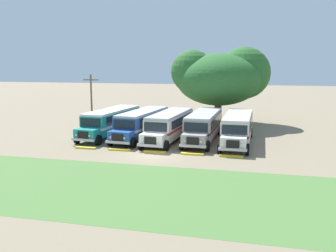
{
  "coord_description": "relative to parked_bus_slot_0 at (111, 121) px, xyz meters",
  "views": [
    {
      "loc": [
        8.78,
        -30.01,
        7.74
      ],
      "look_at": [
        0.0,
        5.68,
        1.6
      ],
      "focal_mm": 40.05,
      "sensor_mm": 36.0,
      "label": 1
    }
  ],
  "objects": [
    {
      "name": "parked_bus_slot_4",
      "position": [
        13.59,
        -0.69,
        0.0
      ],
      "size": [
        2.75,
        10.85,
        2.82
      ],
      "rotation": [
        0.0,
        0.0,
        -1.58
      ],
      "color": "silver",
      "rests_on": "ground_plane"
    },
    {
      "name": "curb_wheelstop_0",
      "position": [
        0.15,
        -6.62,
        -1.51
      ],
      "size": [
        2.0,
        0.36,
        0.15
      ],
      "primitive_type": "cube",
      "color": "yellow",
      "rests_on": "ground_plane"
    },
    {
      "name": "parked_bus_slot_1",
      "position": [
        3.6,
        -0.31,
        0.0
      ],
      "size": [
        3.51,
        10.97,
        2.82
      ],
      "rotation": [
        0.0,
        0.0,
        -1.66
      ],
      "color": "#23519E",
      "rests_on": "ground_plane"
    },
    {
      "name": "parked_bus_slot_3",
      "position": [
        10.14,
        -0.2,
        0.0
      ],
      "size": [
        2.83,
        10.86,
        2.82
      ],
      "rotation": [
        0.0,
        0.0,
        -1.59
      ],
      "color": "#9E9993",
      "rests_on": "ground_plane"
    },
    {
      "name": "foreground_grass_strip",
      "position": [
        6.81,
        -16.31,
        -1.58
      ],
      "size": [
        80.0,
        11.09,
        0.01
      ],
      "primitive_type": "cube",
      "color": "#4C7538",
      "rests_on": "ground_plane"
    },
    {
      "name": "utility_pole",
      "position": [
        -3.02,
        1.66,
        1.93
      ],
      "size": [
        1.8,
        0.2,
        6.53
      ],
      "color": "brown",
      "rests_on": "ground_plane"
    },
    {
      "name": "broad_shade_tree",
      "position": [
        10.64,
        11.39,
        4.46
      ],
      "size": [
        12.45,
        11.54,
        9.89
      ],
      "color": "brown",
      "rests_on": "ground_plane"
    },
    {
      "name": "parked_bus_slot_2",
      "position": [
        6.75,
        -0.9,
        0.0
      ],
      "size": [
        3.26,
        10.92,
        2.82
      ],
      "rotation": [
        0.0,
        0.0,
        -1.63
      ],
      "color": "silver",
      "rests_on": "ground_plane"
    },
    {
      "name": "curb_wheelstop_1",
      "position": [
        3.48,
        -6.62,
        -1.51
      ],
      "size": [
        2.0,
        0.36,
        0.15
      ],
      "primitive_type": "cube",
      "color": "yellow",
      "rests_on": "ground_plane"
    },
    {
      "name": "parked_bus_slot_0",
      "position": [
        0.0,
        0.0,
        0.0
      ],
      "size": [
        3.51,
        10.97,
        2.82
      ],
      "rotation": [
        0.0,
        0.0,
        -1.66
      ],
      "color": "teal",
      "rests_on": "ground_plane"
    },
    {
      "name": "curb_wheelstop_2",
      "position": [
        6.81,
        -6.62,
        -1.51
      ],
      "size": [
        2.0,
        0.36,
        0.15
      ],
      "primitive_type": "cube",
      "color": "yellow",
      "rests_on": "ground_plane"
    },
    {
      "name": "ground_plane",
      "position": [
        6.81,
        -7.49,
        -1.58
      ],
      "size": [
        220.0,
        220.0,
        0.0
      ],
      "primitive_type": "plane",
      "color": "#84755B"
    },
    {
      "name": "curb_wheelstop_4",
      "position": [
        13.47,
        -6.62,
        -1.51
      ],
      "size": [
        2.0,
        0.36,
        0.15
      ],
      "primitive_type": "cube",
      "color": "yellow",
      "rests_on": "ground_plane"
    },
    {
      "name": "curb_wheelstop_3",
      "position": [
        10.14,
        -6.62,
        -1.51
      ],
      "size": [
        2.0,
        0.36,
        0.15
      ],
      "primitive_type": "cube",
      "color": "yellow",
      "rests_on": "ground_plane"
    }
  ]
}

